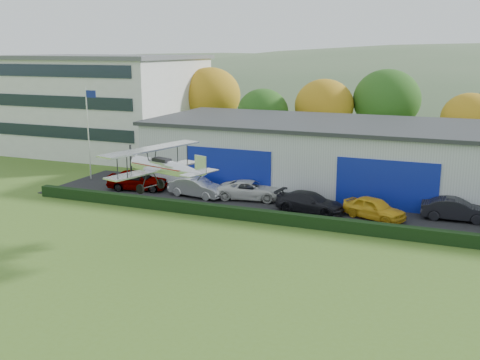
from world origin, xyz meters
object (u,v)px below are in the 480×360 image
at_px(car_4, 374,208).
at_px(biplane, 163,165).
at_px(office_block, 101,103).
at_px(car_3, 310,202).
at_px(car_1, 197,187).
at_px(car_2, 251,190).
at_px(car_0, 137,180).
at_px(hangar, 398,158).
at_px(car_5, 456,209).
at_px(flagpole, 89,125).

xyz_separation_m(car_4, biplane, (-10.40, -9.56, 3.92)).
bearing_deg(office_block, car_3, -28.84).
distance_m(car_4, biplane, 14.66).
bearing_deg(car_1, car_3, -87.08).
height_order(office_block, car_4, office_block).
bearing_deg(car_2, car_0, 85.14).
distance_m(office_block, car_2, 27.45).
relative_size(car_1, biplane, 0.66).
distance_m(hangar, car_1, 15.97).
bearing_deg(biplane, car_2, 100.63).
height_order(car_4, biplane, biplane).
distance_m(hangar, car_4, 8.70).
bearing_deg(car_0, car_5, -99.85).
distance_m(car_0, car_5, 23.87).
bearing_deg(car_3, hangar, -23.03).
distance_m(car_2, car_3, 5.28).
bearing_deg(car_5, car_0, 89.44).
distance_m(car_0, car_1, 5.36).
xyz_separation_m(hangar, biplane, (-10.78, -18.04, 2.04)).
height_order(office_block, car_2, office_block).
height_order(car_0, car_3, car_0).
xyz_separation_m(car_2, car_5, (14.40, 0.17, 0.03)).
bearing_deg(hangar, car_5, -55.31).
bearing_deg(car_0, flagpole, 61.45).
bearing_deg(car_5, office_block, 67.14).
bearing_deg(car_3, car_4, -83.28).
bearing_deg(biplane, car_0, 144.91).
distance_m(flagpole, car_3, 20.70).
distance_m(car_0, car_4, 18.85).
relative_size(office_block, car_3, 4.28).
xyz_separation_m(car_3, biplane, (-6.03, -9.50, 3.95)).
relative_size(office_block, flagpole, 2.57).
relative_size(car_1, car_2, 0.90).
distance_m(car_3, biplane, 11.93).
xyz_separation_m(hangar, car_4, (-0.38, -8.49, -1.88)).
relative_size(hangar, office_block, 1.97).
distance_m(office_block, car_1, 24.59).
height_order(hangar, car_2, hangar).
bearing_deg(car_2, car_4, -109.20).
distance_m(car_3, car_4, 4.37).
xyz_separation_m(hangar, car_5, (4.65, -6.71, -1.88)).
height_order(car_4, car_5, car_5).
distance_m(flagpole, car_1, 11.87).
relative_size(office_block, car_5, 4.67).
height_order(car_0, car_5, car_0).
height_order(office_block, biplane, office_block).
xyz_separation_m(car_0, car_5, (23.85, 0.94, -0.09)).
bearing_deg(car_2, office_block, 49.59).
relative_size(car_2, biplane, 0.73).
relative_size(flagpole, car_3, 1.66).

